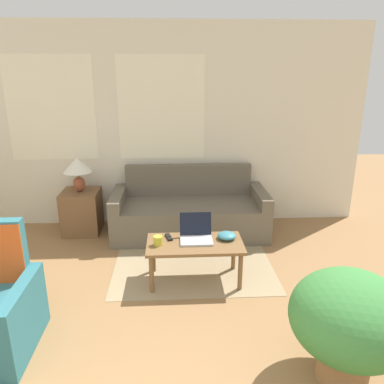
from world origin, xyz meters
TOP-DOWN VIEW (x-y plane):
  - wall_back at (-0.00, 3.94)m, footprint 6.54×0.06m
  - rug at (0.94, 2.89)m, footprint 1.69×1.79m
  - couch at (0.95, 3.51)m, footprint 1.93×0.81m
  - side_table at (-0.44, 3.60)m, footprint 0.46×0.46m
  - table_lamp at (-0.44, 3.60)m, footprint 0.35×0.35m
  - coffee_table at (0.94, 2.33)m, footprint 0.94×0.49m
  - laptop at (0.96, 2.41)m, footprint 0.32×0.29m
  - cup_navy at (0.59, 2.30)m, footprint 0.09×0.09m
  - snack_bowl at (1.26, 2.40)m, footprint 0.18×0.18m
  - tv_remote at (0.69, 2.45)m, footprint 0.08×0.16m
  - potted_plant at (1.86, 1.01)m, footprint 0.79×0.79m

SIDE VIEW (x-z plane):
  - rug at x=0.94m, z-range 0.00..0.01m
  - couch at x=0.95m, z-range -0.15..0.68m
  - side_table at x=-0.44m, z-range 0.00..0.55m
  - coffee_table at x=0.94m, z-range 0.16..0.57m
  - tv_remote at x=0.69m, z-range 0.41..0.43m
  - snack_bowl at x=1.26m, z-range 0.41..0.48m
  - cup_navy at x=0.59m, z-range 0.41..0.50m
  - laptop at x=0.96m, z-range 0.35..0.59m
  - potted_plant at x=1.86m, z-range 0.08..0.87m
  - table_lamp at x=-0.44m, z-range 0.64..1.07m
  - wall_back at x=0.00m, z-range 0.01..2.61m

